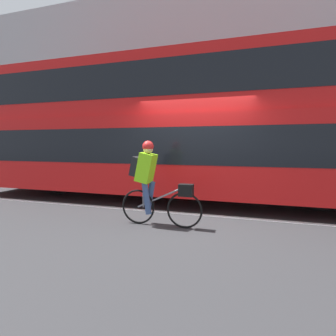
% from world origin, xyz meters
% --- Properties ---
extents(ground_plane, '(80.00, 80.00, 0.00)m').
position_xyz_m(ground_plane, '(0.00, 0.00, 0.00)').
color(ground_plane, '#2D2D30').
extents(road_center_line, '(50.00, 0.14, 0.01)m').
position_xyz_m(road_center_line, '(0.00, 0.13, 0.00)').
color(road_center_line, silver).
rests_on(road_center_line, ground_plane).
extents(sidewalk_curb, '(60.00, 1.79, 0.13)m').
position_xyz_m(sidewalk_curb, '(0.00, 4.84, 0.06)').
color(sidewalk_curb, gray).
rests_on(sidewalk_curb, ground_plane).
extents(building_facade, '(60.00, 0.30, 8.32)m').
position_xyz_m(building_facade, '(0.00, 5.89, 4.16)').
color(building_facade, '#9E9EA3').
rests_on(building_facade, ground_plane).
extents(bus, '(11.45, 2.61, 3.65)m').
position_xyz_m(bus, '(-0.91, 1.42, 2.05)').
color(bus, black).
rests_on(bus, ground_plane).
extents(cyclist_on_bike, '(1.58, 0.32, 1.60)m').
position_xyz_m(cyclist_on_bike, '(-0.58, -0.86, 0.86)').
color(cyclist_on_bike, black).
rests_on(cyclist_on_bike, ground_plane).
extents(trash_bin, '(0.53, 0.53, 0.95)m').
position_xyz_m(trash_bin, '(-6.02, 4.75, 0.60)').
color(trash_bin, '#515156').
rests_on(trash_bin, sidewalk_curb).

